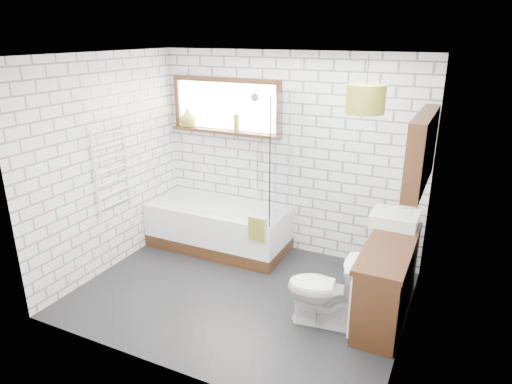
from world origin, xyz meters
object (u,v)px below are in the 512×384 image
at_px(bathtub, 219,226).
at_px(basin, 395,219).
at_px(toilet, 324,290).
at_px(pendant, 366,99).
at_px(vanity, 387,280).

height_order(bathtub, basin, basin).
bearing_deg(basin, toilet, -116.72).
relative_size(bathtub, basin, 3.85).
relative_size(toilet, pendant, 1.98).
height_order(vanity, basin, basin).
height_order(bathtub, vanity, vanity).
bearing_deg(vanity, toilet, -141.69).
bearing_deg(toilet, pendant, 162.76).
xyz_separation_m(vanity, toilet, (-0.52, -0.41, -0.02)).
bearing_deg(toilet, vanity, 120.60).
xyz_separation_m(bathtub, toilet, (1.75, -1.01, 0.07)).
height_order(vanity, pendant, pendant).
xyz_separation_m(basin, toilet, (-0.46, -0.91, -0.48)).
height_order(basin, pendant, pendant).
distance_m(vanity, pendant, 1.78).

